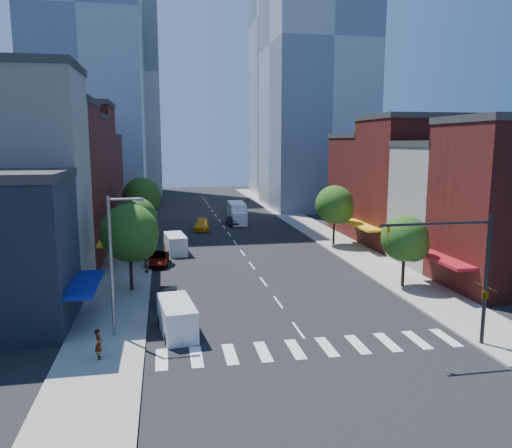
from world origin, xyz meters
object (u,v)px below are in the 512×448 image
(traffic_car_far, at_px, (235,209))
(pedestrian_near, at_px, (99,344))
(box_truck, at_px, (237,214))
(cargo_van_near, at_px, (177,318))
(traffic_car_oncoming, at_px, (233,221))
(pedestrian_far, at_px, (146,264))
(parked_car_front, at_px, (175,316))
(cargo_van_far, at_px, (176,244))
(parked_car_rear, at_px, (175,246))
(parked_car_third, at_px, (157,259))
(taxi, at_px, (202,225))
(parked_car_second, at_px, (168,296))

(traffic_car_far, relative_size, pedestrian_near, 2.58)
(box_truck, distance_m, pedestrian_near, 50.05)
(cargo_van_near, height_order, traffic_car_oncoming, cargo_van_near)
(pedestrian_near, bearing_deg, pedestrian_far, -13.29)
(parked_car_front, height_order, cargo_van_far, cargo_van_far)
(parked_car_rear, bearing_deg, pedestrian_far, -103.11)
(parked_car_front, distance_m, traffic_car_far, 54.78)
(parked_car_third, bearing_deg, cargo_van_near, -82.56)
(pedestrian_far, bearing_deg, taxi, 151.29)
(traffic_car_far, bearing_deg, box_truck, 79.42)
(cargo_van_far, bearing_deg, traffic_car_oncoming, 56.66)
(parked_car_third, height_order, cargo_van_far, cargo_van_far)
(parked_car_second, distance_m, taxi, 33.18)
(cargo_van_far, bearing_deg, parked_car_front, -98.32)
(parked_car_front, bearing_deg, pedestrian_near, -138.66)
(parked_car_rear, height_order, cargo_van_far, cargo_van_far)
(cargo_van_near, bearing_deg, pedestrian_near, -150.31)
(parked_car_rear, xyz_separation_m, pedestrian_near, (-5.02, -28.93, 0.40))
(parked_car_third, bearing_deg, parked_car_second, -82.67)
(pedestrian_far, bearing_deg, parked_car_third, 151.80)
(taxi, bearing_deg, pedestrian_far, -100.40)
(parked_car_front, distance_m, cargo_van_far, 22.91)
(parked_car_front, distance_m, box_truck, 44.14)
(parked_car_second, distance_m, pedestrian_far, 9.75)
(parked_car_third, height_order, traffic_car_far, traffic_car_far)
(parked_car_second, bearing_deg, cargo_van_near, -84.27)
(traffic_car_far, bearing_deg, parked_car_second, 72.10)
(parked_car_front, bearing_deg, traffic_car_far, 71.01)
(parked_car_rear, height_order, traffic_car_far, traffic_car_far)
(box_truck, bearing_deg, cargo_van_far, -114.77)
(parked_car_third, height_order, traffic_car_oncoming, traffic_car_oncoming)
(parked_car_second, bearing_deg, parked_car_third, 95.38)
(cargo_van_far, distance_m, pedestrian_near, 28.25)
(cargo_van_far, bearing_deg, taxi, 67.65)
(traffic_car_oncoming, relative_size, pedestrian_far, 2.70)
(pedestrian_near, bearing_deg, taxi, -19.37)
(cargo_van_near, distance_m, taxi, 39.23)
(parked_car_front, height_order, cargo_van_near, cargo_van_near)
(parked_car_second, distance_m, cargo_van_near, 6.21)
(cargo_van_near, relative_size, pedestrian_far, 3.24)
(parked_car_front, bearing_deg, cargo_van_near, -92.66)
(traffic_car_oncoming, bearing_deg, parked_car_rear, 59.15)
(parked_car_third, distance_m, cargo_van_near, 19.18)
(cargo_van_near, bearing_deg, pedestrian_far, 91.80)
(taxi, relative_size, box_truck, 0.67)
(parked_car_rear, bearing_deg, cargo_van_far, -85.28)
(parked_car_second, relative_size, parked_car_third, 0.80)
(parked_car_rear, relative_size, taxi, 0.83)
(parked_car_third, relative_size, box_truck, 0.61)
(parked_car_rear, xyz_separation_m, taxi, (4.07, 13.44, 0.13))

